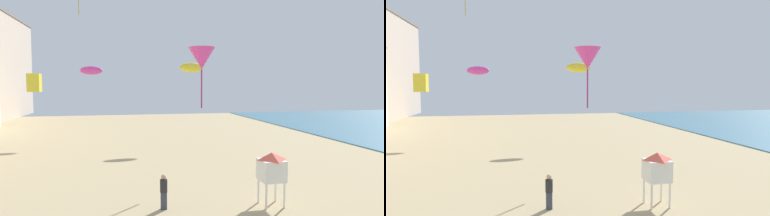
% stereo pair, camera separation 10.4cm
% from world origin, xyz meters
% --- Properties ---
extents(kite_flyer, '(0.34, 0.34, 1.64)m').
position_xyz_m(kite_flyer, '(3.29, 10.64, 0.92)').
color(kite_flyer, '#383D4C').
rests_on(kite_flyer, ground).
extents(lifeguard_stand, '(1.10, 1.10, 2.55)m').
position_xyz_m(lifeguard_stand, '(8.36, 10.09, 1.84)').
color(lifeguard_stand, white).
rests_on(lifeguard_stand, ground).
extents(kite_yellow_box, '(0.94, 0.94, 1.47)m').
position_xyz_m(kite_yellow_box, '(-5.52, 24.42, 5.93)').
color(kite_yellow_box, yellow).
extents(kite_magenta_parafoil_2, '(2.28, 0.63, 0.89)m').
position_xyz_m(kite_magenta_parafoil_2, '(-1.75, 31.65, 7.27)').
color(kite_magenta_parafoil_2, '#DB3D9E').
extents(kite_magenta_delta, '(1.62, 1.62, 3.67)m').
position_xyz_m(kite_magenta_delta, '(6.19, 15.28, 7.34)').
color(kite_magenta_delta, '#DB3D9E').
extents(kite_yellow_parafoil, '(2.43, 0.67, 0.94)m').
position_xyz_m(kite_yellow_parafoil, '(8.15, 27.66, 7.47)').
color(kite_yellow_parafoil, yellow).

